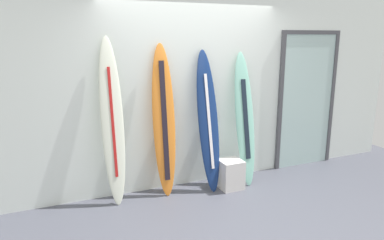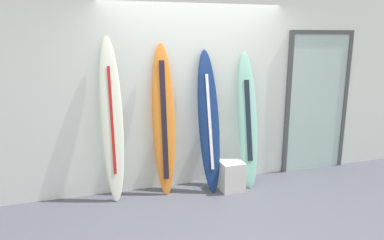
# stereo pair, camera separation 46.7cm
# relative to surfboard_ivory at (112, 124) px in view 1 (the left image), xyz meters

# --- Properties ---
(ground) EXTENTS (8.00, 8.00, 0.04)m
(ground) POSITION_rel_surfboard_ivory_xyz_m (1.14, -1.02, -1.05)
(ground) COLOR #4D4F5A
(wall_back) EXTENTS (7.20, 0.20, 2.80)m
(wall_back) POSITION_rel_surfboard_ivory_xyz_m (1.14, 0.28, 0.37)
(wall_back) COLOR white
(wall_back) RESTS_ON ground
(surfboard_ivory) EXTENTS (0.29, 0.31, 2.08)m
(surfboard_ivory) POSITION_rel_surfboard_ivory_xyz_m (0.00, 0.00, 0.00)
(surfboard_ivory) COLOR silver
(surfboard_ivory) RESTS_ON ground
(surfboard_sunset) EXTENTS (0.31, 0.30, 2.00)m
(surfboard_sunset) POSITION_rel_surfboard_ivory_xyz_m (0.66, -0.00, -0.03)
(surfboard_sunset) COLOR orange
(surfboard_sunset) RESTS_ON ground
(surfboard_navy) EXTENTS (0.32, 0.45, 1.91)m
(surfboard_navy) POSITION_rel_surfboard_ivory_xyz_m (1.27, -0.07, -0.07)
(surfboard_navy) COLOR navy
(surfboard_navy) RESTS_ON ground
(surfboard_seafoam) EXTENTS (0.30, 0.45, 1.87)m
(surfboard_seafoam) POSITION_rel_surfboard_ivory_xyz_m (1.84, -0.08, -0.09)
(surfboard_seafoam) COLOR #83C6B2
(surfboard_seafoam) RESTS_ON ground
(display_block_left) EXTENTS (0.31, 0.31, 0.41)m
(display_block_left) POSITION_rel_surfboard_ivory_xyz_m (1.55, -0.21, -0.82)
(display_block_left) COLOR silver
(display_block_left) RESTS_ON ground
(glass_door) EXTENTS (1.09, 0.06, 2.17)m
(glass_door) POSITION_rel_surfboard_ivory_xyz_m (3.13, 0.16, 0.09)
(glass_door) COLOR silver
(glass_door) RESTS_ON ground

